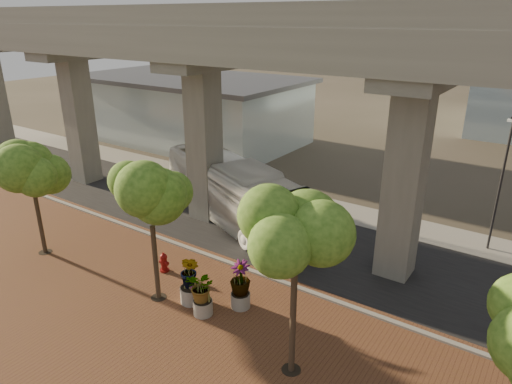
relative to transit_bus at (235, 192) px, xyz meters
The scene contains 17 objects.
ground 5.15m from the transit_bus, 31.31° to the right, with size 160.00×160.00×0.00m, color #393529.
brick_plaza 11.42m from the transit_bus, 68.66° to the right, with size 70.00×13.00×0.06m, color brown.
asphalt_road 4.53m from the transit_bus, ahead, with size 90.00×8.00×0.04m, color black.
curb_strip 6.34m from the transit_bus, 47.63° to the right, with size 70.00×0.25×0.16m, color gray.
far_sidewalk 6.73m from the transit_bus, 50.69° to the left, with size 90.00×3.00×0.06m, color gray.
transit_viaduct 6.80m from the transit_bus, ahead, with size 72.00×5.60×12.40m.
station_pavilion 20.91m from the transit_bus, 139.66° to the left, with size 23.00×13.00×6.30m.
transit_bus is the anchor object (origin of this frame).
fire_hydrant 7.04m from the transit_bus, 83.82° to the right, with size 0.50×0.45×1.01m.
planter_front 9.63m from the transit_bus, 61.41° to the right, with size 1.84×1.84×2.02m.
planter_right 9.08m from the transit_bus, 51.85° to the right, with size 2.07×2.07×2.21m.
planter_left 8.84m from the transit_bus, 65.94° to the right, with size 2.12×2.12×2.33m.
street_tree_far_west 11.16m from the transit_bus, 123.05° to the right, with size 3.60×3.60×6.10m.
street_tree_near_west 9.34m from the transit_bus, 75.97° to the right, with size 3.69×3.69×6.29m.
street_tree_near_east 13.52m from the transit_bus, 44.49° to the right, with size 4.29×4.29×7.21m.
streetlamp_west 7.35m from the transit_bus, 149.58° to the left, with size 0.43×1.26×8.70m.
streetlamp_east 14.50m from the transit_bus, 19.13° to the left, with size 0.36×1.07×7.36m.
Camera 1 is at (11.49, -18.00, 11.84)m, focal length 32.00 mm.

